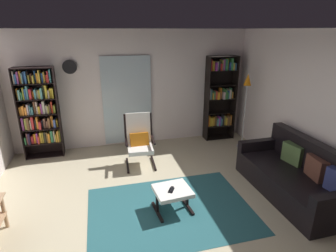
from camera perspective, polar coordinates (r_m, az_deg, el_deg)
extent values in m
plane|color=#BFB291|center=(4.19, -0.77, -18.37)|extent=(7.02, 7.02, 0.00)
cube|color=silver|center=(6.30, -7.21, 7.68)|extent=(5.60, 0.06, 2.60)
cube|color=silver|center=(4.91, 31.45, 1.53)|extent=(0.06, 6.00, 2.60)
cube|color=silver|center=(6.27, -8.51, 5.22)|extent=(1.10, 0.01, 2.00)
cube|color=#275B62|center=(4.31, 0.51, -17.13)|extent=(2.42, 1.76, 0.01)
cylinder|color=tan|center=(4.45, -31.10, -15.12)|extent=(0.05, 0.05, 0.50)
cube|color=black|center=(6.27, -28.66, 2.03)|extent=(0.02, 0.30, 1.90)
cube|color=black|center=(6.12, -21.91, 2.66)|extent=(0.02, 0.30, 1.90)
cube|color=black|center=(6.32, -25.11, 2.71)|extent=(0.76, 0.02, 1.90)
cube|color=black|center=(6.49, -24.14, -5.53)|extent=(0.73, 0.28, 0.02)
cube|color=black|center=(6.38, -24.51, -3.08)|extent=(0.73, 0.28, 0.02)
cube|color=black|center=(6.27, -24.91, -0.41)|extent=(0.73, 0.28, 0.02)
cube|color=black|center=(6.18, -25.32, 2.34)|extent=(0.73, 0.28, 0.02)
cube|color=black|center=(6.11, -25.75, 5.17)|extent=(0.73, 0.28, 0.02)
cube|color=black|center=(6.05, -26.19, 8.07)|extent=(0.73, 0.28, 0.02)
cube|color=black|center=(6.00, -26.62, 10.86)|extent=(0.73, 0.28, 0.02)
cube|color=#368A4C|center=(6.43, -27.54, -2.56)|extent=(0.03, 0.23, 0.16)
cube|color=brown|center=(6.41, -27.23, -2.14)|extent=(0.03, 0.21, 0.24)
cube|color=#221831|center=(6.38, -26.94, -2.19)|extent=(0.04, 0.23, 0.24)
cube|color=red|center=(6.38, -26.47, -2.51)|extent=(0.04, 0.13, 0.16)
cube|color=orange|center=(6.38, -26.04, -2.26)|extent=(0.04, 0.12, 0.20)
cube|color=#9E348E|center=(6.36, -25.62, -2.16)|extent=(0.04, 0.15, 0.22)
cube|color=#D43F2E|center=(6.34, -25.33, -2.43)|extent=(0.02, 0.22, 0.17)
cube|color=gold|center=(6.34, -25.02, -2.10)|extent=(0.04, 0.15, 0.23)
cube|color=#A18D27|center=(6.33, -24.64, -2.06)|extent=(0.03, 0.17, 0.23)
cube|color=#29291D|center=(6.31, -24.30, -2.06)|extent=(0.03, 0.16, 0.23)
cube|color=brown|center=(6.30, -23.92, -2.05)|extent=(0.03, 0.15, 0.23)
cube|color=orange|center=(6.30, -23.55, -2.12)|extent=(0.04, 0.21, 0.20)
cube|color=#317A4F|center=(6.31, -23.08, -1.80)|extent=(0.04, 0.22, 0.25)
cube|color=beige|center=(6.31, -22.65, -1.76)|extent=(0.03, 0.21, 0.25)
cube|color=gold|center=(6.29, -22.30, -2.13)|extent=(0.02, 0.21, 0.17)
cube|color=gold|center=(6.28, -21.97, -1.77)|extent=(0.03, 0.24, 0.25)
cube|color=olive|center=(6.28, -21.67, -1.67)|extent=(0.02, 0.22, 0.26)
cube|color=#924088|center=(6.31, -28.00, 0.56)|extent=(0.04, 0.22, 0.26)
cube|color=#95A03D|center=(6.30, -27.52, 0.49)|extent=(0.04, 0.19, 0.24)
cube|color=brown|center=(6.27, -27.13, 0.59)|extent=(0.04, 0.23, 0.26)
cube|color=beige|center=(6.27, -26.71, 0.39)|extent=(0.02, 0.19, 0.21)
cube|color=red|center=(6.26, -26.41, 0.71)|extent=(0.04, 0.20, 0.27)
cube|color=#282F2C|center=(6.26, -25.95, 0.42)|extent=(0.02, 0.12, 0.20)
cube|color=orange|center=(6.25, -25.60, 0.75)|extent=(0.03, 0.19, 0.26)
cube|color=red|center=(6.24, -25.14, 0.31)|extent=(0.04, 0.24, 0.16)
cube|color=#1E2632|center=(6.24, -24.73, 0.42)|extent=(0.03, 0.11, 0.17)
cube|color=brown|center=(6.21, -24.43, 0.55)|extent=(0.04, 0.10, 0.20)
cube|color=brown|center=(6.24, -23.92, 0.47)|extent=(0.04, 0.17, 0.16)
cube|color=brown|center=(6.20, -23.60, 0.72)|extent=(0.04, 0.16, 0.22)
cube|color=orange|center=(6.21, -23.08, 0.93)|extent=(0.04, 0.11, 0.25)
cube|color=#3F59A3|center=(6.19, -22.61, 0.62)|extent=(0.04, 0.19, 0.17)
cube|color=gold|center=(6.21, -22.17, 0.64)|extent=(0.03, 0.16, 0.16)
cube|color=orange|center=(6.22, -28.42, 2.82)|extent=(0.04, 0.14, 0.17)
cube|color=orange|center=(6.20, -28.00, 2.99)|extent=(0.04, 0.18, 0.20)
cube|color=orange|center=(6.22, -27.49, 2.98)|extent=(0.04, 0.24, 0.17)
cube|color=beige|center=(6.18, -27.22, 3.15)|extent=(0.03, 0.16, 0.21)
cube|color=teal|center=(6.19, -26.81, 3.17)|extent=(0.02, 0.22, 0.20)
cube|color=teal|center=(6.18, -26.48, 3.01)|extent=(0.03, 0.19, 0.16)
cube|color=brown|center=(6.17, -26.10, 3.54)|extent=(0.03, 0.15, 0.26)
cube|color=beige|center=(6.14, -25.72, 3.50)|extent=(0.03, 0.13, 0.25)
cube|color=gold|center=(6.16, -25.27, 3.14)|extent=(0.04, 0.19, 0.16)
cube|color=#98398A|center=(6.12, -24.96, 3.36)|extent=(0.03, 0.11, 0.21)
cube|color=beige|center=(6.14, -24.52, 3.71)|extent=(0.04, 0.20, 0.26)
cube|color=beige|center=(6.12, -24.02, 3.31)|extent=(0.04, 0.14, 0.17)
cube|color=olive|center=(6.13, -23.69, 3.34)|extent=(0.02, 0.23, 0.16)
cube|color=brown|center=(6.10, -23.47, 3.41)|extent=(0.03, 0.15, 0.19)
cube|color=red|center=(6.11, -23.14, 3.72)|extent=(0.03, 0.13, 0.24)
cube|color=#929F32|center=(6.12, -22.65, 3.44)|extent=(0.04, 0.17, 0.16)
cube|color=orange|center=(6.16, -28.96, 5.91)|extent=(0.03, 0.11, 0.22)
cube|color=#58998F|center=(6.14, -28.56, 5.86)|extent=(0.03, 0.23, 0.20)
cube|color=#398B52|center=(6.13, -28.20, 5.65)|extent=(0.02, 0.19, 0.15)
cube|color=olive|center=(6.13, -27.92, 6.11)|extent=(0.03, 0.20, 0.24)
cube|color=#2C56A2|center=(6.11, -27.63, 5.98)|extent=(0.02, 0.16, 0.21)
cube|color=teal|center=(6.09, -27.36, 6.26)|extent=(0.04, 0.15, 0.26)
cube|color=red|center=(6.10, -26.78, 6.09)|extent=(0.04, 0.20, 0.21)
cube|color=orange|center=(6.10, -26.32, 5.91)|extent=(0.03, 0.13, 0.16)
cube|color=teal|center=(6.10, -25.94, 6.15)|extent=(0.03, 0.22, 0.19)
cube|color=beige|center=(6.08, -25.61, 6.03)|extent=(0.03, 0.12, 0.17)
cube|color=#A3992D|center=(6.08, -25.23, 6.15)|extent=(0.03, 0.20, 0.18)
cube|color=#56A0A0|center=(6.04, -24.91, 6.31)|extent=(0.04, 0.20, 0.22)
cube|color=#2E301C|center=(6.06, -24.48, 6.60)|extent=(0.03, 0.14, 0.26)
cube|color=gold|center=(6.05, -24.12, 6.66)|extent=(0.04, 0.19, 0.27)
cube|color=beige|center=(6.03, -23.66, 6.24)|extent=(0.02, 0.18, 0.17)
cube|color=gold|center=(6.05, -23.30, 6.44)|extent=(0.04, 0.15, 0.20)
cube|color=gold|center=(6.04, -22.93, 6.50)|extent=(0.03, 0.22, 0.20)
cube|color=beige|center=(6.11, -29.48, 8.92)|extent=(0.02, 0.23, 0.25)
cube|color=#3162A8|center=(6.10, -29.15, 8.67)|extent=(0.03, 0.21, 0.19)
cube|color=#9B4592|center=(6.08, -28.87, 8.90)|extent=(0.03, 0.18, 0.23)
cube|color=gold|center=(6.07, -28.53, 8.99)|extent=(0.03, 0.10, 0.24)
cube|color=#5C9395|center=(6.08, -28.14, 8.88)|extent=(0.02, 0.18, 0.20)
cube|color=#325AA1|center=(6.07, -27.87, 8.97)|extent=(0.03, 0.11, 0.22)
cube|color=#3268AE|center=(6.07, -27.53, 9.10)|extent=(0.02, 0.22, 0.23)
cube|color=black|center=(6.07, -27.25, 9.11)|extent=(0.03, 0.14, 0.23)
cube|color=#9D9731|center=(6.03, -27.02, 8.76)|extent=(0.02, 0.17, 0.16)
cube|color=brown|center=(6.05, -26.71, 8.94)|extent=(0.03, 0.11, 0.18)
cube|color=#AA9B2F|center=(6.03, -26.29, 8.86)|extent=(0.03, 0.23, 0.16)
cube|color=#2F59A4|center=(6.02, -26.02, 9.26)|extent=(0.02, 0.12, 0.23)
cube|color=orange|center=(6.02, -25.60, 9.13)|extent=(0.04, 0.19, 0.19)
cube|color=gold|center=(5.99, -25.29, 9.40)|extent=(0.03, 0.20, 0.25)
cube|color=#2F5CB5|center=(5.99, -24.81, 9.16)|extent=(0.03, 0.12, 0.18)
cube|color=#A7902F|center=(5.98, -24.49, 9.30)|extent=(0.03, 0.14, 0.21)
cube|color=red|center=(5.97, -24.05, 9.08)|extent=(0.03, 0.12, 0.15)
cube|color=red|center=(5.98, -23.78, 9.50)|extent=(0.03, 0.22, 0.23)
cube|color=teal|center=(5.98, -23.42, 9.70)|extent=(0.03, 0.20, 0.26)
cube|color=black|center=(6.55, 8.11, 5.48)|extent=(0.02, 0.30, 2.01)
cube|color=black|center=(6.85, 13.57, 5.74)|extent=(0.02, 0.30, 2.01)
cube|color=black|center=(6.82, 10.40, 5.91)|extent=(0.72, 0.02, 2.01)
cube|color=black|center=(6.99, 10.39, -2.29)|extent=(0.69, 0.28, 0.02)
cube|color=black|center=(6.88, 10.55, 0.19)|extent=(0.69, 0.28, 0.02)
cube|color=black|center=(6.78, 10.73, 2.87)|extent=(0.69, 0.28, 0.02)
cube|color=black|center=(6.69, 10.90, 5.62)|extent=(0.69, 0.28, 0.02)
cube|color=black|center=(6.62, 11.09, 8.44)|extent=(0.69, 0.28, 0.02)
cube|color=black|center=(6.57, 11.28, 11.31)|extent=(0.69, 0.28, 0.02)
cube|color=black|center=(6.53, 11.47, 14.09)|extent=(0.69, 0.28, 0.02)
cube|color=red|center=(6.72, 8.16, 0.80)|extent=(0.02, 0.17, 0.19)
cube|color=orange|center=(6.72, 8.50, 1.07)|extent=(0.03, 0.13, 0.26)
cube|color=gold|center=(6.75, 8.84, 0.96)|extent=(0.04, 0.11, 0.22)
cube|color=gold|center=(6.75, 9.16, 0.92)|extent=(0.02, 0.13, 0.21)
cube|color=gold|center=(6.78, 9.44, 1.02)|extent=(0.04, 0.11, 0.22)
cube|color=brown|center=(6.81, 9.78, 1.20)|extent=(0.04, 0.13, 0.25)
cube|color=teal|center=(6.84, 10.11, 1.01)|extent=(0.04, 0.23, 0.19)
cube|color=purple|center=(6.83, 10.50, 1.14)|extent=(0.03, 0.17, 0.23)
cube|color=#385BA4|center=(6.84, 10.75, 1.12)|extent=(0.02, 0.19, 0.23)
cube|color=teal|center=(6.86, 10.99, 0.90)|extent=(0.04, 0.13, 0.16)
cube|color=#2E2E2F|center=(6.86, 11.37, 1.32)|extent=(0.02, 0.14, 0.27)
cube|color=olive|center=(6.91, 11.55, 1.31)|extent=(0.03, 0.20, 0.24)
cube|color=gold|center=(6.91, 11.95, 1.03)|extent=(0.03, 0.16, 0.18)
cube|color=brown|center=(6.93, 12.16, 1.34)|extent=(0.02, 0.21, 0.24)
cube|color=brown|center=(6.93, 12.47, 1.20)|extent=(0.04, 0.19, 0.21)
cube|color=orange|center=(6.97, 12.72, 1.45)|extent=(0.02, 0.22, 0.25)
cube|color=beige|center=(6.55, 8.48, 6.73)|extent=(0.04, 0.16, 0.27)
cube|color=teal|center=(6.57, 8.88, 6.63)|extent=(0.04, 0.13, 0.24)
cube|color=gold|center=(6.60, 9.18, 6.28)|extent=(0.02, 0.20, 0.15)
cube|color=#42824F|center=(6.61, 9.46, 6.46)|extent=(0.03, 0.20, 0.19)
cube|color=red|center=(6.60, 9.94, 6.44)|extent=(0.04, 0.15, 0.20)
cube|color=orange|center=(6.62, 10.24, 6.35)|extent=(0.04, 0.23, 0.17)
cube|color=brown|center=(6.64, 10.58, 6.34)|extent=(0.03, 0.18, 0.16)
cube|color=orange|center=(6.66, 10.88, 6.78)|extent=(0.04, 0.11, 0.26)
cube|color=beige|center=(6.68, 11.33, 6.38)|extent=(0.04, 0.23, 0.17)
cube|color=#3A7D40|center=(6.69, 11.77, 6.65)|extent=(0.04, 0.19, 0.23)
cube|color=#398945|center=(6.73, 12.06, 6.38)|extent=(0.03, 0.23, 0.16)
cube|color=blue|center=(6.76, 12.28, 6.53)|extent=(0.02, 0.20, 0.18)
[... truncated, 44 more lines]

